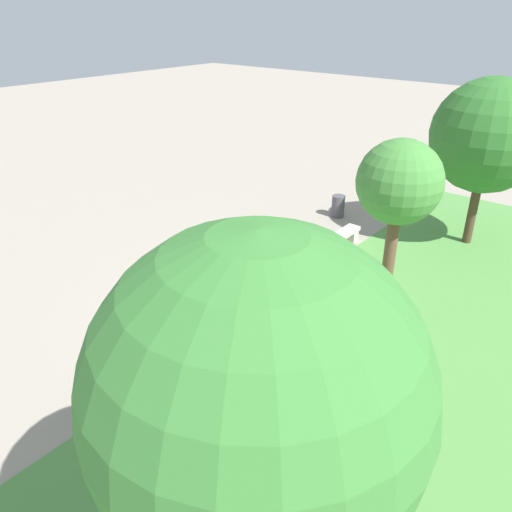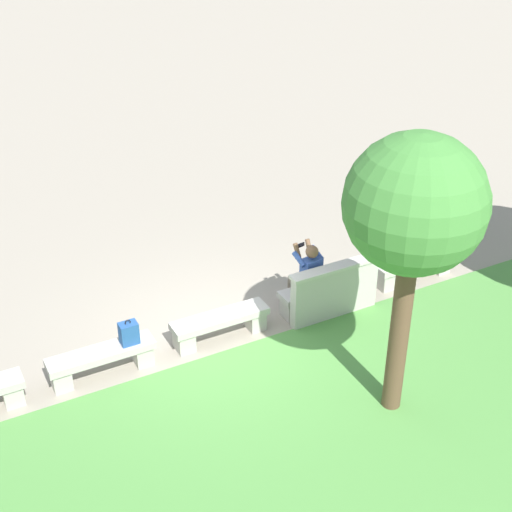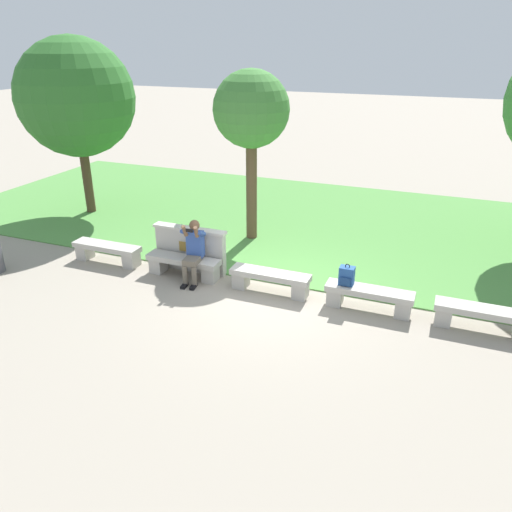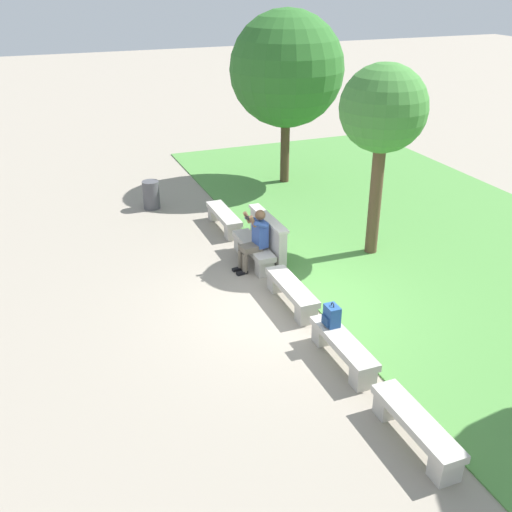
{
  "view_description": "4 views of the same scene",
  "coord_description": "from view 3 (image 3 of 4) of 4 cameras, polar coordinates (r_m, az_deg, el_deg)",
  "views": [
    {
      "loc": [
        8.13,
        6.68,
        6.56
      ],
      "look_at": [
        -0.35,
        -0.31,
        1.01
      ],
      "focal_mm": 35.0,
      "sensor_mm": 36.0,
      "label": 1
    },
    {
      "loc": [
        3.95,
        8.72,
        7.03
      ],
      "look_at": [
        -1.05,
        -0.72,
        0.92
      ],
      "focal_mm": 50.0,
      "sensor_mm": 36.0,
      "label": 2
    },
    {
      "loc": [
        3.07,
        -8.54,
        4.77
      ],
      "look_at": [
        -0.23,
        -0.2,
        0.85
      ],
      "focal_mm": 35.0,
      "sensor_mm": 36.0,
      "label": 3
    },
    {
      "loc": [
        8.97,
        -4.26,
        5.82
      ],
      "look_at": [
        -0.82,
        -0.4,
        0.74
      ],
      "focal_mm": 42.0,
      "sensor_mm": 36.0,
      "label": 4
    }
  ],
  "objects": [
    {
      "name": "ground_plane",
      "position": [
        10.25,
        1.6,
        -4.1
      ],
      "size": [
        80.0,
        80.0,
        0.0
      ],
      "primitive_type": "plane",
      "color": "gray"
    },
    {
      "name": "grass_strip",
      "position": [
        14.1,
        7.76,
        3.72
      ],
      "size": [
        21.63,
        8.0,
        0.03
      ],
      "primitive_type": "cube",
      "color": "#518E42",
      "rests_on": "ground"
    },
    {
      "name": "bench_main",
      "position": [
        11.95,
        -16.64,
        0.59
      ],
      "size": [
        1.65,
        0.4,
        0.45
      ],
      "color": "#B7B2A8",
      "rests_on": "ground"
    },
    {
      "name": "bench_near",
      "position": [
        10.89,
        -8.28,
        -0.91
      ],
      "size": [
        1.65,
        0.4,
        0.45
      ],
      "color": "#B7B2A8",
      "rests_on": "ground"
    },
    {
      "name": "bench_mid",
      "position": [
        10.12,
        1.62,
        -2.65
      ],
      "size": [
        1.65,
        0.4,
        0.45
      ],
      "color": "#B7B2A8",
      "rests_on": "ground"
    },
    {
      "name": "bench_far",
      "position": [
        9.7,
        12.79,
        -4.5
      ],
      "size": [
        1.65,
        0.4,
        0.45
      ],
      "color": "#B7B2A8",
      "rests_on": "ground"
    },
    {
      "name": "bench_end",
      "position": [
        9.68,
        24.52,
        -6.26
      ],
      "size": [
        1.65,
        0.4,
        0.45
      ],
      "color": "#B7B2A8",
      "rests_on": "ground"
    },
    {
      "name": "backrest_wall_with_plaque",
      "position": [
        11.07,
        -7.49,
        0.83
      ],
      "size": [
        1.7,
        0.24,
        1.01
      ],
      "color": "#B7B2A8",
      "rests_on": "ground"
    },
    {
      "name": "person_photographer",
      "position": [
        10.51,
        -7.15,
        0.88
      ],
      "size": [
        0.51,
        0.76,
        1.32
      ],
      "color": "black",
      "rests_on": "ground"
    },
    {
      "name": "backpack",
      "position": [
        9.62,
        10.31,
        -2.28
      ],
      "size": [
        0.28,
        0.24,
        0.43
      ],
      "color": "#234C8C",
      "rests_on": "bench_far"
    },
    {
      "name": "tree_behind_wall",
      "position": [
        12.18,
        -0.55,
        16.17
      ],
      "size": [
        1.82,
        1.82,
        4.16
      ],
      "color": "brown",
      "rests_on": "ground"
    },
    {
      "name": "tree_left_background",
      "position": [
        15.08,
        -19.88,
        16.64
      ],
      "size": [
        3.2,
        3.2,
        4.88
      ],
      "color": "#4C3826",
      "rests_on": "ground"
    }
  ]
}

